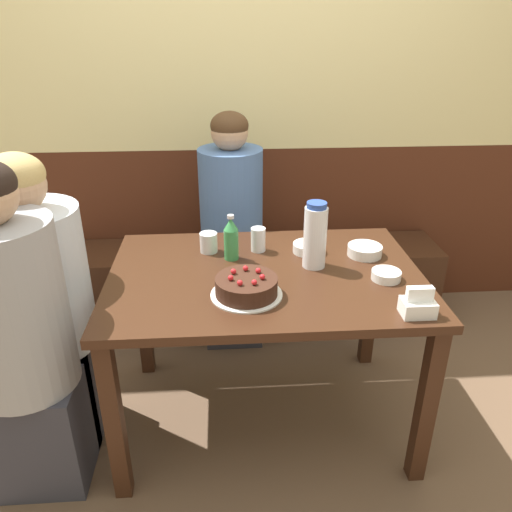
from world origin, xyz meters
TOP-DOWN VIEW (x-y plane):
  - ground_plane at (0.00, 0.00)m, footprint 12.00×12.00m
  - back_wall at (0.00, 1.05)m, footprint 4.80×0.04m
  - bench_seat at (0.00, 0.83)m, footprint 2.13×0.38m
  - dining_table at (0.00, 0.00)m, footprint 1.23×0.84m
  - birthday_cake at (-0.08, -0.17)m, footprint 0.26×0.26m
  - water_pitcher at (0.20, 0.05)m, footprint 0.09×0.09m
  - soju_bottle at (-0.13, 0.14)m, footprint 0.06×0.06m
  - napkin_holder at (0.48, -0.34)m, footprint 0.11×0.08m
  - bowl_soup_white at (0.20, 0.18)m, footprint 0.13×0.13m
  - bowl_rice_small at (0.43, 0.13)m, footprint 0.14×0.14m
  - bowl_side_dish at (0.46, -0.09)m, footprint 0.11×0.11m
  - glass_water_tall at (-0.22, 0.21)m, footprint 0.07×0.07m
  - glass_tumbler_short at (-0.01, 0.21)m, footprint 0.06×0.06m
  - person_teal_shirt at (-0.87, -0.25)m, footprint 0.36×0.36m
  - person_pale_blue_shirt at (-0.12, 0.68)m, footprint 0.32×0.34m
  - person_grey_tee at (-0.87, -0.01)m, footprint 0.39×0.39m

SIDE VIEW (x-z plane):
  - ground_plane at x=0.00m, z-range 0.00..0.00m
  - bench_seat at x=0.00m, z-range 0.00..0.46m
  - person_pale_blue_shirt at x=-0.12m, z-range -0.03..1.20m
  - person_grey_tee at x=-0.87m, z-range 0.01..1.23m
  - person_teal_shirt at x=-0.87m, z-range -0.01..1.25m
  - dining_table at x=0.00m, z-range 0.27..1.00m
  - bowl_side_dish at x=0.46m, z-range 0.73..0.76m
  - bowl_soup_white at x=0.20m, z-range 0.73..0.77m
  - bowl_rice_small at x=0.43m, z-range 0.73..0.77m
  - birthday_cake at x=-0.08m, z-range 0.72..0.81m
  - napkin_holder at x=0.48m, z-range 0.71..0.82m
  - glass_water_tall at x=-0.22m, z-range 0.73..0.81m
  - glass_tumbler_short at x=-0.01m, z-range 0.73..0.83m
  - soju_bottle at x=-0.13m, z-range 0.72..0.92m
  - water_pitcher at x=0.20m, z-range 0.73..1.00m
  - back_wall at x=0.00m, z-range 0.00..2.50m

